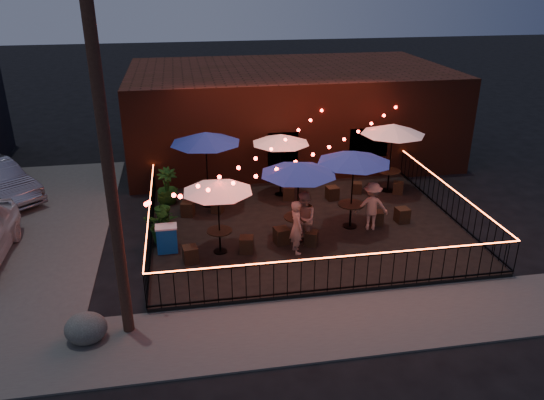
{
  "coord_description": "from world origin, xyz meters",
  "views": [
    {
      "loc": [
        -3.82,
        -13.41,
        7.88
      ],
      "look_at": [
        -1.18,
        1.74,
        1.26
      ],
      "focal_mm": 35.0,
      "sensor_mm": 36.0,
      "label": 1
    }
  ],
  "objects_px": {
    "cafe_table_3": "(281,140)",
    "cafe_table_2": "(299,169)",
    "cafe_table_4": "(354,158)",
    "cafe_table_5": "(393,130)",
    "cooler": "(167,238)",
    "utility_pole": "(109,174)",
    "cafe_table_0": "(218,187)",
    "cafe_table_1": "(205,139)",
    "boulder": "(86,328)"
  },
  "relations": [
    {
      "from": "cafe_table_0",
      "to": "cafe_table_5",
      "type": "distance_m",
      "value": 7.72
    },
    {
      "from": "cooler",
      "to": "utility_pole",
      "type": "bearing_deg",
      "value": -105.39
    },
    {
      "from": "cafe_table_0",
      "to": "cafe_table_1",
      "type": "distance_m",
      "value": 3.56
    },
    {
      "from": "cooler",
      "to": "cafe_table_2",
      "type": "bearing_deg",
      "value": -0.5
    },
    {
      "from": "boulder",
      "to": "cooler",
      "type": "bearing_deg",
      "value": 64.44
    },
    {
      "from": "cafe_table_1",
      "to": "cafe_table_5",
      "type": "height_order",
      "value": "cafe_table_1"
    },
    {
      "from": "cafe_table_1",
      "to": "cafe_table_2",
      "type": "distance_m",
      "value": 4.09
    },
    {
      "from": "cafe_table_5",
      "to": "boulder",
      "type": "bearing_deg",
      "value": -144.41
    },
    {
      "from": "utility_pole",
      "to": "cafe_table_1",
      "type": "relative_size",
      "value": 2.68
    },
    {
      "from": "cafe_table_2",
      "to": "cooler",
      "type": "bearing_deg",
      "value": -179.26
    },
    {
      "from": "cafe_table_0",
      "to": "cafe_table_2",
      "type": "height_order",
      "value": "cafe_table_2"
    },
    {
      "from": "cafe_table_0",
      "to": "cafe_table_3",
      "type": "xyz_separation_m",
      "value": [
        2.61,
        4.07,
        0.06
      ]
    },
    {
      "from": "cafe_table_5",
      "to": "boulder",
      "type": "xyz_separation_m",
      "value": [
        -10.12,
        -7.24,
        -2.2
      ]
    },
    {
      "from": "cafe_table_0",
      "to": "cafe_table_2",
      "type": "distance_m",
      "value": 2.48
    },
    {
      "from": "utility_pole",
      "to": "cafe_table_2",
      "type": "relative_size",
      "value": 2.92
    },
    {
      "from": "cafe_table_0",
      "to": "cafe_table_1",
      "type": "relative_size",
      "value": 0.89
    },
    {
      "from": "cafe_table_0",
      "to": "boulder",
      "type": "bearing_deg",
      "value": -133.92
    },
    {
      "from": "utility_pole",
      "to": "cafe_table_2",
      "type": "distance_m",
      "value": 6.27
    },
    {
      "from": "cafe_table_1",
      "to": "cafe_table_3",
      "type": "xyz_separation_m",
      "value": [
        2.73,
        0.54,
        -0.33
      ]
    },
    {
      "from": "cafe_table_3",
      "to": "cafe_table_4",
      "type": "height_order",
      "value": "cafe_table_4"
    },
    {
      "from": "cafe_table_0",
      "to": "cafe_table_2",
      "type": "relative_size",
      "value": 0.97
    },
    {
      "from": "utility_pole",
      "to": "cooler",
      "type": "distance_m",
      "value": 5.03
    },
    {
      "from": "cafe_table_1",
      "to": "boulder",
      "type": "xyz_separation_m",
      "value": [
        -3.25,
        -7.04,
        -2.27
      ]
    },
    {
      "from": "cafe_table_3",
      "to": "cafe_table_5",
      "type": "height_order",
      "value": "cafe_table_5"
    },
    {
      "from": "utility_pole",
      "to": "cafe_table_0",
      "type": "height_order",
      "value": "utility_pole"
    },
    {
      "from": "cafe_table_0",
      "to": "cooler",
      "type": "relative_size",
      "value": 3.16
    },
    {
      "from": "cafe_table_1",
      "to": "cafe_table_4",
      "type": "bearing_deg",
      "value": -29.64
    },
    {
      "from": "cafe_table_1",
      "to": "cooler",
      "type": "bearing_deg",
      "value": -113.89
    },
    {
      "from": "cafe_table_2",
      "to": "boulder",
      "type": "xyz_separation_m",
      "value": [
        -5.81,
        -3.85,
        -2.14
      ]
    },
    {
      "from": "cafe_table_2",
      "to": "cooler",
      "type": "distance_m",
      "value": 4.44
    },
    {
      "from": "cafe_table_0",
      "to": "cafe_table_4",
      "type": "relative_size",
      "value": 1.02
    },
    {
      "from": "cafe_table_3",
      "to": "cafe_table_2",
      "type": "bearing_deg",
      "value": -92.58
    },
    {
      "from": "utility_pole",
      "to": "cafe_table_3",
      "type": "height_order",
      "value": "utility_pole"
    },
    {
      "from": "utility_pole",
      "to": "cafe_table_0",
      "type": "bearing_deg",
      "value": 53.12
    },
    {
      "from": "boulder",
      "to": "cafe_table_5",
      "type": "bearing_deg",
      "value": 35.59
    },
    {
      "from": "cafe_table_3",
      "to": "utility_pole",
      "type": "bearing_deg",
      "value": -124.59
    },
    {
      "from": "cafe_table_4",
      "to": "cafe_table_2",
      "type": "bearing_deg",
      "value": -161.81
    },
    {
      "from": "utility_pole",
      "to": "cafe_table_0",
      "type": "distance_m",
      "value": 4.45
    },
    {
      "from": "cafe_table_0",
      "to": "boulder",
      "type": "distance_m",
      "value": 5.21
    },
    {
      "from": "cafe_table_2",
      "to": "cafe_table_3",
      "type": "relative_size",
      "value": 1.03
    },
    {
      "from": "utility_pole",
      "to": "cooler",
      "type": "relative_size",
      "value": 9.5
    },
    {
      "from": "cafe_table_4",
      "to": "cooler",
      "type": "height_order",
      "value": "cafe_table_4"
    },
    {
      "from": "cafe_table_4",
      "to": "cafe_table_5",
      "type": "height_order",
      "value": "cafe_table_5"
    },
    {
      "from": "cafe_table_5",
      "to": "cooler",
      "type": "relative_size",
      "value": 3.31
    },
    {
      "from": "cafe_table_3",
      "to": "cafe_table_4",
      "type": "bearing_deg",
      "value": -60.38
    },
    {
      "from": "utility_pole",
      "to": "boulder",
      "type": "relative_size",
      "value": 8.6
    },
    {
      "from": "utility_pole",
      "to": "cafe_table_1",
      "type": "height_order",
      "value": "utility_pole"
    },
    {
      "from": "boulder",
      "to": "cafe_table_4",
      "type": "bearing_deg",
      "value": 30.11
    },
    {
      "from": "boulder",
      "to": "utility_pole",
      "type": "bearing_deg",
      "value": 14.14
    },
    {
      "from": "cafe_table_0",
      "to": "cafe_table_1",
      "type": "xyz_separation_m",
      "value": [
        -0.12,
        3.54,
        0.4
      ]
    }
  ]
}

